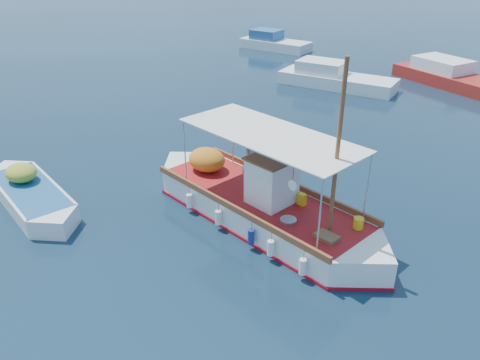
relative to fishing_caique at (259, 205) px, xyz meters
The scene contains 6 objects.
ground 0.85m from the fishing_caique, 59.70° to the right, with size 160.00×160.00×0.00m, color black.
fishing_caique is the anchor object (origin of this frame).
dinghy 8.27m from the fishing_caique, 148.54° to the right, with size 6.05×2.59×1.51m.
bg_boat_nw 17.32m from the fishing_caique, 110.22° to the left, with size 7.75×3.37×1.80m.
bg_boat_n 21.37m from the fishing_caique, 89.86° to the left, with size 8.99×5.78×1.80m.
bg_boat_far_w 28.41m from the fishing_caique, 124.03° to the left, with size 6.31×2.68×1.80m.
Camera 1 is at (7.77, -10.56, 8.56)m, focal length 35.00 mm.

